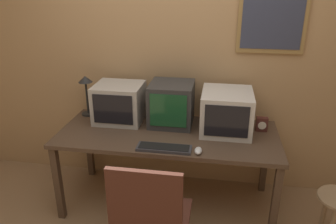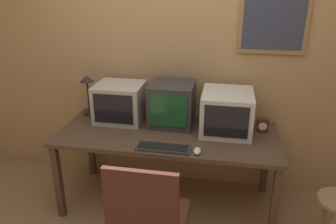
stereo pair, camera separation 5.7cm
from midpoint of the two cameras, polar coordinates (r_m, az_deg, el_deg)
name	(u,v)px [view 2 (the right image)]	position (r m, az deg, el deg)	size (l,w,h in m)	color
wall_back	(178,56)	(3.11, 2.31, 9.70)	(8.00, 0.08, 2.60)	tan
desk	(168,139)	(2.88, 0.57, -4.81)	(1.89, 0.80, 0.74)	#4C3828
monitor_left	(120,102)	(3.06, -7.81, 1.68)	(0.43, 0.39, 0.35)	#B7B2A8
monitor_center	(172,104)	(2.95, 1.30, 1.43)	(0.39, 0.39, 0.38)	#333333
monitor_right	(227,112)	(2.86, 10.75, 0.03)	(0.43, 0.48, 0.35)	beige
keyboard_main	(163,148)	(2.57, -0.21, -6.26)	(0.43, 0.14, 0.03)	#333338
mouse_near_keyboard	(197,151)	(2.52, 5.76, -6.77)	(0.06, 0.10, 0.04)	silver
desk_clock	(262,125)	(2.95, 16.65, -2.21)	(0.10, 0.06, 0.12)	#4C231E
desk_lamp	(87,87)	(3.22, -13.37, 4.31)	(0.13, 0.13, 0.39)	black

